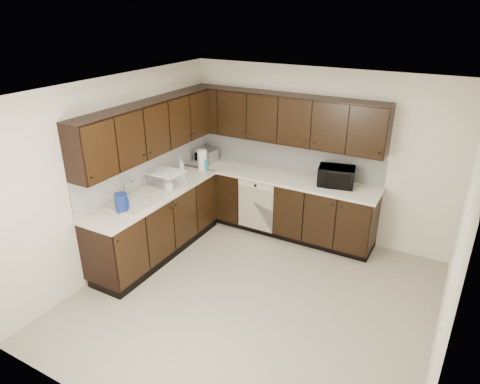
# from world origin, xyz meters

# --- Properties ---
(floor) EXTENTS (4.00, 4.00, 0.00)m
(floor) POSITION_xyz_m (0.00, 0.00, 0.00)
(floor) COLOR #A69D89
(floor) RESTS_ON ground
(ceiling) EXTENTS (4.00, 4.00, 0.00)m
(ceiling) POSITION_xyz_m (0.00, 0.00, 2.50)
(ceiling) COLOR white
(ceiling) RESTS_ON wall_back
(wall_back) EXTENTS (4.00, 0.02, 2.50)m
(wall_back) POSITION_xyz_m (0.00, 2.00, 1.25)
(wall_back) COLOR beige
(wall_back) RESTS_ON floor
(wall_left) EXTENTS (0.02, 4.00, 2.50)m
(wall_left) POSITION_xyz_m (-2.00, 0.00, 1.25)
(wall_left) COLOR beige
(wall_left) RESTS_ON floor
(wall_right) EXTENTS (0.02, 4.00, 2.50)m
(wall_right) POSITION_xyz_m (2.00, 0.00, 1.25)
(wall_right) COLOR beige
(wall_right) RESTS_ON floor
(wall_front) EXTENTS (4.00, 0.02, 2.50)m
(wall_front) POSITION_xyz_m (0.00, -2.00, 1.25)
(wall_front) COLOR beige
(wall_front) RESTS_ON floor
(lower_cabinets) EXTENTS (3.00, 2.80, 0.90)m
(lower_cabinets) POSITION_xyz_m (-1.01, 1.11, 0.41)
(lower_cabinets) COLOR black
(lower_cabinets) RESTS_ON floor
(countertop) EXTENTS (3.03, 2.83, 0.04)m
(countertop) POSITION_xyz_m (-1.01, 1.11, 0.92)
(countertop) COLOR beige
(countertop) RESTS_ON lower_cabinets
(backsplash) EXTENTS (3.00, 2.80, 0.48)m
(backsplash) POSITION_xyz_m (-1.22, 1.32, 1.18)
(backsplash) COLOR silver
(backsplash) RESTS_ON countertop
(upper_cabinets) EXTENTS (3.00, 2.80, 0.70)m
(upper_cabinets) POSITION_xyz_m (-1.10, 1.20, 1.77)
(upper_cabinets) COLOR black
(upper_cabinets) RESTS_ON wall_back
(dishwasher) EXTENTS (0.58, 0.04, 0.78)m
(dishwasher) POSITION_xyz_m (-0.70, 1.41, 0.55)
(dishwasher) COLOR beige
(dishwasher) RESTS_ON lower_cabinets
(sink) EXTENTS (0.54, 0.82, 0.42)m
(sink) POSITION_xyz_m (-1.68, -0.01, 0.88)
(sink) COLOR beige
(sink) RESTS_ON countertop
(microwave) EXTENTS (0.55, 0.43, 0.27)m
(microwave) POSITION_xyz_m (0.39, 1.73, 1.08)
(microwave) COLOR black
(microwave) RESTS_ON countertop
(soap_bottle_a) EXTENTS (0.10, 0.10, 0.17)m
(soap_bottle_a) POSITION_xyz_m (-1.54, 0.43, 1.03)
(soap_bottle_a) COLOR gray
(soap_bottle_a) RESTS_ON countertop
(soap_bottle_b) EXTENTS (0.10, 0.10, 0.25)m
(soap_bottle_b) POSITION_xyz_m (-1.77, 1.04, 1.06)
(soap_bottle_b) COLOR gray
(soap_bottle_b) RESTS_ON countertop
(toaster_oven) EXTENTS (0.36, 0.28, 0.21)m
(toaster_oven) POSITION_xyz_m (-1.75, 1.68, 1.04)
(toaster_oven) COLOR #B6B5B8
(toaster_oven) RESTS_ON countertop
(storage_bin) EXTENTS (0.57, 0.48, 0.19)m
(storage_bin) POSITION_xyz_m (-1.73, 0.60, 1.03)
(storage_bin) COLOR silver
(storage_bin) RESTS_ON countertop
(blue_pitcher) EXTENTS (0.16, 0.16, 0.24)m
(blue_pitcher) POSITION_xyz_m (-1.66, -0.34, 1.06)
(blue_pitcher) COLOR navy
(blue_pitcher) RESTS_ON countertop
(teal_tumbler) EXTENTS (0.09, 0.09, 0.18)m
(teal_tumbler) POSITION_xyz_m (-1.55, 1.35, 1.03)
(teal_tumbler) COLOR #0E8D9C
(teal_tumbler) RESTS_ON countertop
(paper_towel_roll) EXTENTS (0.17, 0.17, 0.31)m
(paper_towel_roll) POSITION_xyz_m (-1.60, 1.35, 1.10)
(paper_towel_roll) COLOR silver
(paper_towel_roll) RESTS_ON countertop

